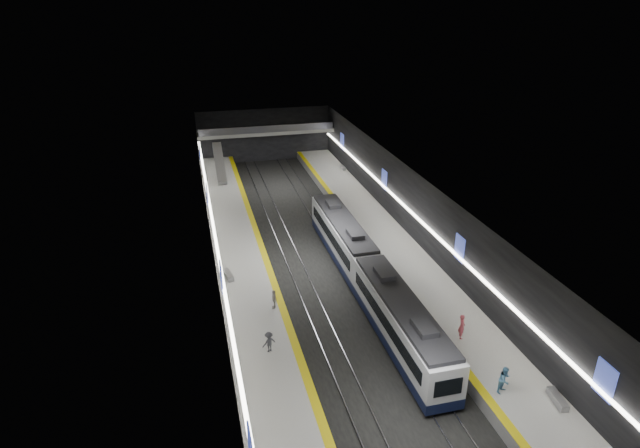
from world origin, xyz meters
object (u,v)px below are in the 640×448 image
object	(u,v)px
bench_left_far	(228,275)
passenger_left_a	(274,299)
bench_right_near	(557,399)
passenger_left_b	(269,342)
bench_right_far	(343,168)
passenger_right_b	(505,380)
train	(368,272)
passenger_right_a	(462,327)
escalator	(220,163)

from	to	relation	value
bench_left_far	passenger_left_a	xyz separation A→B (m)	(3.14, -5.84, 0.56)
bench_right_near	passenger_left_b	size ratio (longest dim) A/B	1.20
bench_right_far	passenger_left_a	distance (m)	36.24
passenger_left_b	passenger_right_b	bearing A→B (deg)	127.00
train	passenger_left_b	distance (m)	12.04
train	passenger_right_a	world-z (taller)	train
bench_right_far	train	bearing A→B (deg)	-104.39
escalator	bench_right_near	distance (m)	51.50
bench_left_far	bench_right_near	bearing A→B (deg)	-59.93
train	passenger_right_b	world-z (taller)	train
train	escalator	distance (m)	33.69
bench_right_far	passenger_right_b	bearing A→B (deg)	-95.43
train	passenger_right_a	xyz separation A→B (m)	(4.16, -8.94, -0.23)
bench_right_near	passenger_left_b	bearing A→B (deg)	158.83
passenger_right_b	passenger_left_a	world-z (taller)	passenger_right_b
bench_right_near	passenger_right_a	size ratio (longest dim) A/B	0.98
bench_left_far	bench_right_near	distance (m)	27.68
bench_right_near	passenger_left_a	distance (m)	21.28
bench_right_far	passenger_right_b	world-z (taller)	passenger_right_b
passenger_left_a	passenger_left_b	bearing A→B (deg)	-12.83
passenger_right_a	passenger_right_b	world-z (taller)	passenger_right_a
bench_left_far	passenger_left_b	xyz separation A→B (m)	(1.84, -11.31, 0.55)
bench_right_near	passenger_left_a	xyz separation A→B (m)	(-15.20, 14.88, 0.57)
escalator	passenger_right_b	size ratio (longest dim) A/B	4.29
bench_right_far	passenger_right_a	size ratio (longest dim) A/B	0.85
escalator	passenger_left_a	size ratio (longest dim) A/B	5.02
passenger_right_b	passenger_left_b	distance (m)	15.79
escalator	passenger_right_b	world-z (taller)	escalator
bench_right_far	passenger_left_b	distance (m)	41.76
passenger_right_b	bench_right_far	bearing A→B (deg)	59.42
escalator	bench_right_near	size ratio (longest dim) A/B	4.22
train	passenger_right_b	size ratio (longest dim) A/B	16.12
bench_left_far	passenger_right_b	size ratio (longest dim) A/B	1.02
passenger_right_a	passenger_left_b	world-z (taller)	passenger_right_a
train	passenger_right_b	bearing A→B (deg)	-74.77
train	passenger_right_a	bearing A→B (deg)	-65.03
escalator	passenger_left_b	distance (m)	39.27
passenger_right_b	passenger_left_a	bearing A→B (deg)	106.45
bench_right_far	passenger_right_b	xyz separation A→B (m)	(-2.97, -45.99, 0.73)
bench_right_near	passenger_right_b	distance (m)	3.29
bench_right_near	passenger_left_a	world-z (taller)	passenger_left_a
passenger_left_b	passenger_left_a	bearing A→B (deg)	-127.05
bench_left_far	passenger_right_a	xyz separation A→B (m)	(15.73, -13.17, 0.74)
escalator	bench_right_near	bearing A→B (deg)	-70.98
bench_left_far	bench_right_near	size ratio (longest dim) A/B	1.01
passenger_left_b	bench_right_far	bearing A→B (deg)	-137.29
escalator	bench_right_far	world-z (taller)	escalator
passenger_right_a	bench_right_far	bearing A→B (deg)	14.15
bench_right_far	passenger_right_a	world-z (taller)	passenger_right_a
train	bench_left_far	distance (m)	12.35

